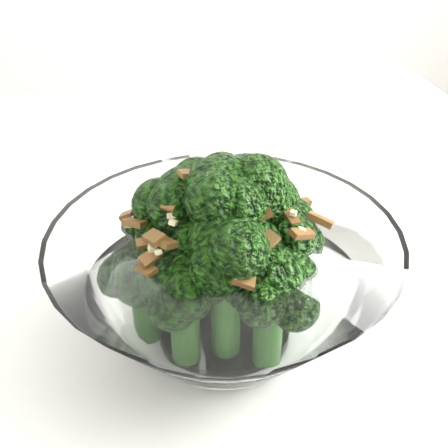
{
  "coord_description": "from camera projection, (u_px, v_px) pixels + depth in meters",
  "views": [
    {
      "loc": [
        0.25,
        -0.53,
        1.09
      ],
      "look_at": [
        0.26,
        -0.17,
        0.85
      ],
      "focal_mm": 50.0,
      "sensor_mm": 36.0,
      "label": 1
    }
  ],
  "objects": [
    {
      "name": "broccoli_dish",
      "position": [
        223.0,
        274.0,
        0.45
      ],
      "size": [
        0.25,
        0.25,
        0.16
      ],
      "color": "white",
      "rests_on": "table"
    },
    {
      "name": "table",
      "position": [
        13.0,
        313.0,
        0.61
      ],
      "size": [
        1.33,
        1.01,
        0.75
      ],
      "color": "white",
      "rests_on": "ground"
    }
  ]
}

